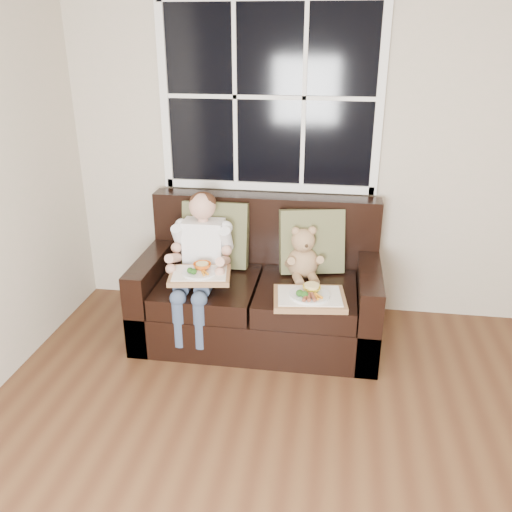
% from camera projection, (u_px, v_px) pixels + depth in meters
% --- Properties ---
extents(room_walls, '(4.52, 5.02, 2.71)m').
position_uv_depth(room_walls, '(410.00, 219.00, 1.54)').
color(room_walls, beige).
rests_on(room_walls, ground).
extents(window_back, '(1.62, 0.04, 1.37)m').
position_uv_depth(window_back, '(269.00, 97.00, 3.88)').
color(window_back, black).
rests_on(window_back, room_walls).
extents(loveseat, '(1.70, 0.92, 0.96)m').
position_uv_depth(loveseat, '(260.00, 293.00, 3.97)').
color(loveseat, black).
rests_on(loveseat, ground).
extents(pillow_left, '(0.49, 0.22, 0.50)m').
position_uv_depth(pillow_left, '(216.00, 235.00, 4.01)').
color(pillow_left, brown).
rests_on(pillow_left, loveseat).
extents(pillow_right, '(0.50, 0.31, 0.48)m').
position_uv_depth(pillow_right, '(312.00, 241.00, 3.92)').
color(pillow_right, brown).
rests_on(pillow_right, loveseat).
extents(child, '(0.42, 0.61, 0.94)m').
position_uv_depth(child, '(201.00, 252.00, 3.78)').
color(child, white).
rests_on(child, loveseat).
extents(teddy_bear, '(0.27, 0.32, 0.40)m').
position_uv_depth(teddy_bear, '(303.00, 257.00, 3.84)').
color(teddy_bear, tan).
rests_on(teddy_bear, loveseat).
extents(tray_left, '(0.45, 0.37, 0.09)m').
position_uv_depth(tray_left, '(200.00, 274.00, 3.65)').
color(tray_left, '#946842').
rests_on(tray_left, child).
extents(tray_right, '(0.51, 0.41, 0.11)m').
position_uv_depth(tray_right, '(309.00, 297.00, 3.53)').
color(tray_right, '#946842').
rests_on(tray_right, loveseat).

